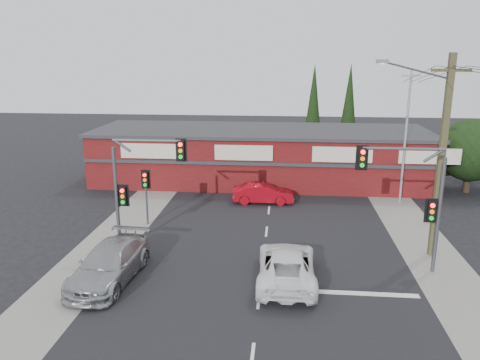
# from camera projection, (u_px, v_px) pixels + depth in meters

# --- Properties ---
(ground) EXTENTS (120.00, 120.00, 0.00)m
(ground) POSITION_uv_depth(u_px,v_px,m) (262.00, 274.00, 21.81)
(ground) COLOR black
(ground) RESTS_ON ground
(road_strip) EXTENTS (14.00, 70.00, 0.01)m
(road_strip) POSITION_uv_depth(u_px,v_px,m) (266.00, 234.00, 26.62)
(road_strip) COLOR black
(road_strip) RESTS_ON ground
(verge_left) EXTENTS (3.00, 70.00, 0.02)m
(verge_left) POSITION_uv_depth(u_px,v_px,m) (121.00, 229.00, 27.40)
(verge_left) COLOR gray
(verge_left) RESTS_ON ground
(verge_right) EXTENTS (3.00, 70.00, 0.02)m
(verge_right) POSITION_uv_depth(u_px,v_px,m) (420.00, 240.00, 25.84)
(verge_right) COLOR gray
(verge_right) RESTS_ON ground
(stop_line) EXTENTS (6.50, 0.35, 0.01)m
(stop_line) POSITION_uv_depth(u_px,v_px,m) (341.00, 293.00, 20.04)
(stop_line) COLOR silver
(stop_line) RESTS_ON ground
(white_suv) EXTENTS (2.55, 5.49, 1.52)m
(white_suv) POSITION_uv_depth(u_px,v_px,m) (287.00, 265.00, 20.95)
(white_suv) COLOR white
(white_suv) RESTS_ON ground
(silver_suv) EXTENTS (2.67, 5.77, 1.63)m
(silver_suv) POSITION_uv_depth(u_px,v_px,m) (110.00, 264.00, 20.98)
(silver_suv) COLOR #999C9E
(silver_suv) RESTS_ON ground
(red_sedan) EXTENTS (4.23, 1.62, 1.38)m
(red_sedan) POSITION_uv_depth(u_px,v_px,m) (263.00, 193.00, 32.22)
(red_sedan) COLOR maroon
(red_sedan) RESTS_ON ground
(lane_dashes) EXTENTS (0.12, 52.33, 0.01)m
(lane_dashes) POSITION_uv_depth(u_px,v_px,m) (268.00, 220.00, 28.89)
(lane_dashes) COLOR silver
(lane_dashes) RESTS_ON ground
(shop_building) EXTENTS (27.30, 8.40, 4.22)m
(shop_building) POSITION_uv_depth(u_px,v_px,m) (260.00, 155.00, 37.70)
(shop_building) COLOR #501011
(shop_building) RESTS_ON ground
(tree_cluster) EXTENTS (5.90, 5.10, 5.50)m
(tree_cluster) POSITION_uv_depth(u_px,v_px,m) (471.00, 153.00, 34.57)
(tree_cluster) COLOR #2D2116
(tree_cluster) RESTS_ON ground
(conifer_near) EXTENTS (1.80, 1.80, 9.25)m
(conifer_near) POSITION_uv_depth(u_px,v_px,m) (313.00, 105.00, 43.18)
(conifer_near) COLOR #2D2116
(conifer_near) RESTS_ON ground
(conifer_far) EXTENTS (1.80, 1.80, 9.25)m
(conifer_far) POSITION_uv_depth(u_px,v_px,m) (349.00, 103.00, 44.78)
(conifer_far) COLOR #2D2116
(conifer_far) RESTS_ON ground
(traffic_mast_left) EXTENTS (3.77, 0.27, 5.97)m
(traffic_mast_left) POSITION_uv_depth(u_px,v_px,m) (136.00, 178.00, 23.33)
(traffic_mast_left) COLOR #47494C
(traffic_mast_left) RESTS_ON ground
(traffic_mast_right) EXTENTS (3.96, 0.27, 5.97)m
(traffic_mast_right) POSITION_uv_depth(u_px,v_px,m) (415.00, 191.00, 21.13)
(traffic_mast_right) COLOR #47494C
(traffic_mast_right) RESTS_ON ground
(pedestal_signal) EXTENTS (0.55, 0.27, 3.38)m
(pedestal_signal) POSITION_uv_depth(u_px,v_px,m) (146.00, 186.00, 27.64)
(pedestal_signal) COLOR #47494C
(pedestal_signal) RESTS_ON ground
(utility_pole) EXTENTS (4.38, 0.59, 10.00)m
(utility_pole) POSITION_uv_depth(u_px,v_px,m) (439.00, 151.00, 22.53)
(utility_pole) COLOR #4B482A
(utility_pole) RESTS_ON ground
(steel_pole) EXTENTS (1.20, 0.16, 9.00)m
(steel_pole) POSITION_uv_depth(u_px,v_px,m) (406.00, 135.00, 31.32)
(steel_pole) COLOR gray
(steel_pole) RESTS_ON ground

